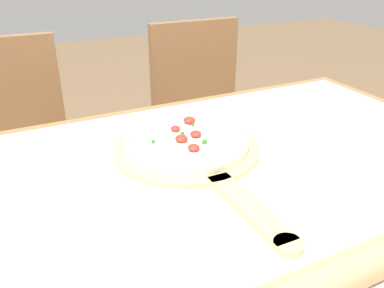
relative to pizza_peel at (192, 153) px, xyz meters
The scene contains 7 objects.
dining_table 0.16m from the pizza_peel, 65.60° to the right, with size 1.32×0.89×0.74m.
towel_cloth 0.11m from the pizza_peel, 65.60° to the right, with size 1.24×0.81×0.00m.
pizza_peel is the anchor object (origin of this frame).
pizza 0.03m from the pizza_peel, 89.65° to the left, with size 0.29×0.29×0.04m.
rolling_pin 0.45m from the pizza_peel, 84.85° to the right, with size 0.42×0.06×0.06m.
chair_left 0.78m from the pizza_peel, 118.46° to the left, with size 0.41×0.41×0.91m.
chair_right 0.79m from the pizza_peel, 60.32° to the left, with size 0.41×0.41×0.91m.
Camera 1 is at (-0.40, -0.63, 1.18)m, focal length 38.00 mm.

